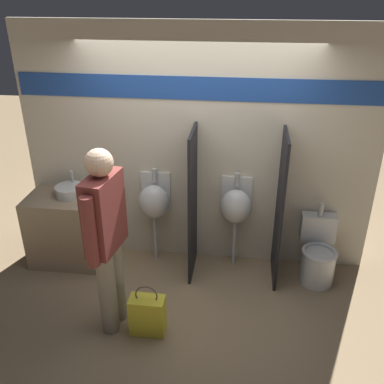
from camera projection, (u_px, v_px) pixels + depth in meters
The scene contains 12 objects.
ground_plane at pixel (190, 283), 4.78m from camera, with size 16.00×16.00×0.00m, color #997F5B.
display_wall at pixel (197, 150), 4.71m from camera, with size 3.91×0.07×2.70m.
sink_counter at pixel (69, 229), 5.01m from camera, with size 0.87×0.57×0.84m.
sink_basin at pixel (70, 191), 4.84m from camera, with size 0.32×0.32×0.25m.
cell_phone at pixel (83, 203), 4.69m from camera, with size 0.07×0.14×0.01m.
divider_near_counter at pixel (193, 205), 4.64m from camera, with size 0.03×0.60×1.69m.
divider_mid at pixel (279, 210), 4.54m from camera, with size 0.03×0.60×1.69m.
urinal_near_counter at pixel (154, 201), 4.88m from camera, with size 0.36×0.27×1.14m.
urinal_far at pixel (236, 206), 4.78m from camera, with size 0.36×0.27×1.14m.
toilet at pixel (318, 256), 4.73m from camera, with size 0.39×0.55×0.85m.
person_in_vest at pixel (106, 236), 3.78m from camera, with size 0.27×0.63×1.82m.
shopping_bag at pixel (148, 315), 4.03m from camera, with size 0.33×0.18×0.54m.
Camera 1 is at (0.50, -3.80, 3.03)m, focal length 40.00 mm.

